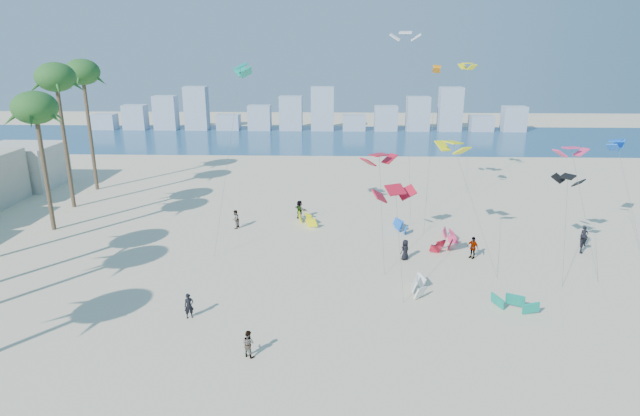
{
  "coord_description": "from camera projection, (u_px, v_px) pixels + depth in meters",
  "views": [
    {
      "loc": [
        4.2,
        -22.12,
        16.42
      ],
      "look_at": [
        3.0,
        16.0,
        4.5
      ],
      "focal_mm": 29.65,
      "sensor_mm": 36.0,
      "label": 1
    }
  ],
  "objects": [
    {
      "name": "flying_kites",
      "position": [
        439.0,
        115.0,
        43.18
      ],
      "size": [
        34.67,
        31.05,
        17.93
      ],
      "color": "red",
      "rests_on": "ground"
    },
    {
      "name": "kitesurfer_near",
      "position": [
        189.0,
        306.0,
        32.81
      ],
      "size": [
        0.7,
        0.6,
        1.63
      ],
      "primitive_type": "imported",
      "rotation": [
        0.0,
        0.0,
        0.42
      ],
      "color": "black",
      "rests_on": "ground"
    },
    {
      "name": "distant_skyline",
      "position": [
        309.0,
        114.0,
        103.47
      ],
      "size": [
        85.0,
        3.0,
        8.4
      ],
      "color": "#9EADBF",
      "rests_on": "ground"
    },
    {
      "name": "ground",
      "position": [
        249.0,
        390.0,
        26.13
      ],
      "size": [
        220.0,
        220.0,
        0.0
      ],
      "primitive_type": "plane",
      "color": "beige",
      "rests_on": "ground"
    },
    {
      "name": "grounded_kites",
      "position": [
        412.0,
        250.0,
        42.61
      ],
      "size": [
        17.12,
        19.11,
        0.96
      ],
      "color": "white",
      "rests_on": "ground"
    },
    {
      "name": "ocean",
      "position": [
        313.0,
        139.0,
        94.81
      ],
      "size": [
        220.0,
        220.0,
        0.0
      ],
      "primitive_type": "plane",
      "color": "navy",
      "rests_on": "ground"
    },
    {
      "name": "kitesurfers_far",
      "position": [
        393.0,
        229.0,
        46.3
      ],
      "size": [
        31.02,
        11.19,
        1.86
      ],
      "color": "black",
      "rests_on": "ground"
    },
    {
      "name": "kitesurfer_mid",
      "position": [
        248.0,
        343.0,
        28.78
      ],
      "size": [
        0.95,
        0.88,
        1.55
      ],
      "primitive_type": "imported",
      "rotation": [
        0.0,
        0.0,
        2.64
      ],
      "color": "gray",
      "rests_on": "ground"
    }
  ]
}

